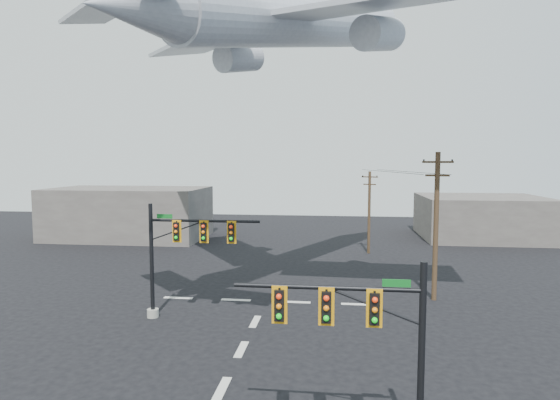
# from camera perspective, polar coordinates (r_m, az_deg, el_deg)

# --- Properties ---
(ground) EXTENTS (120.00, 120.00, 0.00)m
(ground) POSITION_cam_1_polar(r_m,az_deg,el_deg) (20.86, -7.09, -21.85)
(ground) COLOR black
(ground) RESTS_ON ground
(lane_markings) EXTENTS (14.00, 21.20, 0.01)m
(lane_markings) POSITION_cam_1_polar(r_m,az_deg,el_deg) (25.61, -4.11, -16.55)
(lane_markings) COLOR beige
(lane_markings) RESTS_ON ground
(signal_mast_near) EXTENTS (6.19, 0.69, 6.31)m
(signal_mast_near) POSITION_cam_1_polar(r_m,az_deg,el_deg) (15.51, 11.27, -17.22)
(signal_mast_near) COLOR gray
(signal_mast_near) RESTS_ON ground
(signal_mast_far) EXTENTS (6.84, 0.75, 6.83)m
(signal_mast_far) POSITION_cam_1_polar(r_m,az_deg,el_deg) (28.17, -12.33, -6.47)
(signal_mast_far) COLOR gray
(signal_mast_far) RESTS_ON ground
(utility_pole_a) EXTENTS (1.97, 0.51, 9.89)m
(utility_pole_a) POSITION_cam_1_polar(r_m,az_deg,el_deg) (32.65, 18.49, -2.73)
(utility_pole_a) COLOR #48311E
(utility_pole_a) RESTS_ON ground
(utility_pole_b) EXTENTS (1.56, 0.79, 8.22)m
(utility_pole_b) POSITION_cam_1_polar(r_m,az_deg,el_deg) (47.43, 10.82, -1.29)
(utility_pole_b) COLOR #48311E
(utility_pole_b) RESTS_ON ground
(power_lines) EXTENTS (4.92, 15.36, 0.03)m
(power_lines) POSITION_cam_1_polar(r_m,az_deg,el_deg) (39.69, 14.06, 3.38)
(power_lines) COLOR black
(airliner) EXTENTS (27.48, 29.96, 9.45)m
(airliner) POSITION_cam_1_polar(r_m,az_deg,el_deg) (33.57, 2.78, 20.98)
(airliner) COLOR silver
(building_left) EXTENTS (18.00, 10.00, 6.00)m
(building_left) POSITION_cam_1_polar(r_m,az_deg,el_deg) (58.81, -17.95, -1.52)
(building_left) COLOR #635D57
(building_left) RESTS_ON ground
(building_right) EXTENTS (14.00, 12.00, 5.00)m
(building_right) POSITION_cam_1_polar(r_m,az_deg,el_deg) (61.01, 23.36, -1.93)
(building_right) COLOR #635D57
(building_right) RESTS_ON ground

